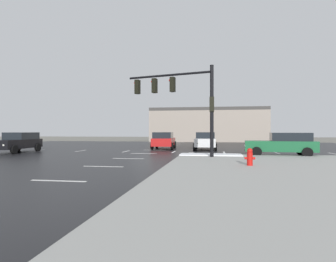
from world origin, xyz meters
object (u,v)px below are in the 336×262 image
fire_hydrant (250,157)px  sedan_black (18,142)px  traffic_signal_mast (182,94)px  sedan_green (282,144)px  sedan_white (205,140)px  sedan_red (164,140)px

fire_hydrant → sedan_black: sedan_black is taller
fire_hydrant → sedan_black: size_ratio=0.17×
traffic_signal_mast → sedan_black: size_ratio=1.25×
sedan_black → sedan_green: (19.99, -0.46, 0.00)m
sedan_white → sedan_black: 15.77m
sedan_black → sedan_green: bearing=86.5°
sedan_white → traffic_signal_mast: bearing=-9.1°
fire_hydrant → sedan_green: size_ratio=0.17×
traffic_signal_mast → sedan_red: size_ratio=1.24×
sedan_green → fire_hydrant: bearing=71.2°
fire_hydrant → sedan_red: bearing=115.6°
traffic_signal_mast → sedan_green: (6.56, 2.07, -3.19)m
sedan_black → sedan_red: bearing=116.6°
sedan_white → sedan_green: bearing=40.0°
fire_hydrant → sedan_green: bearing=66.5°
sedan_red → sedan_green: size_ratio=0.99×
fire_hydrant → sedan_green: (2.92, 6.72, 0.32)m
sedan_white → sedan_green: size_ratio=0.98×
traffic_signal_mast → sedan_red: (-2.64, 8.46, -3.19)m
traffic_signal_mast → sedan_green: traffic_signal_mast is taller
traffic_signal_mast → fire_hydrant: size_ratio=7.22×
traffic_signal_mast → sedan_red: 9.42m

